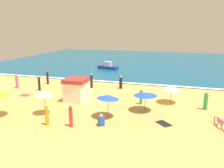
# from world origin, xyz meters

# --- Properties ---
(ground_plane) EXTENTS (60.00, 60.00, 0.00)m
(ground_plane) POSITION_xyz_m (0.00, 0.00, 0.00)
(ground_plane) COLOR #E0A856
(ocean_water) EXTENTS (60.00, 44.00, 0.10)m
(ocean_water) POSITION_xyz_m (0.00, 28.00, 0.05)
(ocean_water) COLOR #0F567A
(ocean_water) RESTS_ON ground_plane
(wave_breaker_foam) EXTENTS (57.00, 0.70, 0.01)m
(wave_breaker_foam) POSITION_xyz_m (0.00, 6.30, 0.10)
(wave_breaker_foam) COLOR white
(wave_breaker_foam) RESTS_ON ocean_water
(lifeguard_cabana) EXTENTS (2.29, 2.48, 2.49)m
(lifeguard_cabana) POSITION_xyz_m (-1.23, -2.83, 1.27)
(lifeguard_cabana) COLOR white
(lifeguard_cabana) RESTS_ON ground_plane
(beach_umbrella_0) EXTENTS (2.47, 2.45, 1.98)m
(beach_umbrella_0) POSITION_xyz_m (8.68, -0.77, 1.68)
(beach_umbrella_0) COLOR #4C3823
(beach_umbrella_0) RESTS_ON ground_plane
(beach_umbrella_2) EXTENTS (2.86, 2.86, 2.19)m
(beach_umbrella_2) POSITION_xyz_m (3.49, -6.42, 1.92)
(beach_umbrella_2) COLOR #4C3823
(beach_umbrella_2) RESTS_ON ground_plane
(beach_umbrella_3) EXTENTS (2.75, 2.74, 1.88)m
(beach_umbrella_3) POSITION_xyz_m (6.39, -3.88, 1.69)
(beach_umbrella_3) COLOR #4C3823
(beach_umbrella_3) RESTS_ON ground_plane
(beach_umbrella_4) EXTENTS (2.25, 2.24, 2.27)m
(beach_umbrella_4) POSITION_xyz_m (-2.29, -7.32, 2.01)
(beach_umbrella_4) COLOR #4C3823
(beach_umbrella_4) RESTS_ON ground_plane
(parked_bicycle) EXTENTS (0.68, 1.73, 0.76)m
(parked_bicycle) POSITION_xyz_m (12.71, -5.89, 0.38)
(parked_bicycle) COLOR black
(parked_bicycle) RESTS_ON ground_plane
(beachgoer_0) EXTENTS (0.56, 0.56, 1.70)m
(beachgoer_0) POSITION_xyz_m (2.13, 3.40, 0.79)
(beachgoer_0) COLOR black
(beachgoer_0) RESTS_ON ground_plane
(beachgoer_1) EXTENTS (0.35, 0.35, 1.56)m
(beachgoer_1) POSITION_xyz_m (5.70, -2.04, 0.75)
(beachgoer_1) COLOR green
(beachgoer_1) RESTS_ON ground_plane
(beachgoer_3) EXTENTS (0.38, 0.38, 1.77)m
(beachgoer_3) POSITION_xyz_m (1.20, -9.11, 0.87)
(beachgoer_3) COLOR red
(beachgoer_3) RESTS_ON ground_plane
(beachgoer_4) EXTENTS (0.52, 0.52, 1.84)m
(beachgoer_4) POSITION_xyz_m (11.99, -1.83, 0.85)
(beachgoer_4) COLOR green
(beachgoer_4) RESTS_ON ground_plane
(beachgoer_5) EXTENTS (0.37, 0.37, 1.92)m
(beachgoer_5) POSITION_xyz_m (-8.34, 2.81, 0.95)
(beachgoer_5) COLOR black
(beachgoer_5) RESTS_ON ground_plane
(beachgoer_8) EXTENTS (0.40, 0.40, 1.91)m
(beachgoer_8) POSITION_xyz_m (-7.53, -0.42, 0.94)
(beachgoer_8) COLOR black
(beachgoer_8) RESTS_ON ground_plane
(beachgoer_9) EXTENTS (0.43, 0.43, 1.89)m
(beachgoer_9) POSITION_xyz_m (-11.08, -0.19, 0.90)
(beachgoer_9) COLOR #D84CA5
(beachgoer_9) RESTS_ON ground_plane
(beachgoer_10) EXTENTS (0.36, 0.36, 1.92)m
(beachgoer_10) POSITION_xyz_m (-1.67, 2.67, 0.91)
(beachgoer_10) COLOR black
(beachgoer_10) RESTS_ON ground_plane
(beachgoer_11) EXTENTS (0.39, 0.39, 1.81)m
(beachgoer_11) POSITION_xyz_m (-0.78, -9.46, 0.90)
(beachgoer_11) COLOR orange
(beachgoer_11) RESTS_ON ground_plane
(beachgoer_12) EXTENTS (0.64, 0.64, 0.99)m
(beachgoer_12) POSITION_xyz_m (3.47, -8.23, 0.42)
(beachgoer_12) COLOR blue
(beachgoer_12) RESTS_ON ground_plane
(beach_towel_0) EXTENTS (1.55, 1.56, 0.01)m
(beach_towel_0) POSITION_xyz_m (8.35, -6.42, 0.01)
(beach_towel_0) COLOR black
(beach_towel_0) RESTS_ON ground_plane
(beach_towel_1) EXTENTS (1.12, 0.91, 0.01)m
(beach_towel_1) POSITION_xyz_m (-7.95, -2.83, 0.01)
(beach_towel_1) COLOR red
(beach_towel_1) RESTS_ON ground_plane
(small_boat_0) EXTENTS (4.13, 2.30, 1.39)m
(small_boat_0) POSITION_xyz_m (-3.68, 16.23, 0.54)
(small_boat_0) COLOR navy
(small_boat_0) RESTS_ON ocean_water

